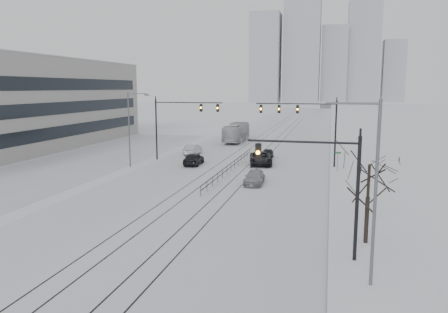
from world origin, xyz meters
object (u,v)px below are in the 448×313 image
Objects in this scene: bare_tree at (369,173)px; sedan_sb_inner at (194,159)px; sedan_nb_far at (267,154)px; box_truck at (236,133)px; sedan_nb_right at (254,177)px; traffic_mast_near at (327,180)px; sedan_sb_outer at (193,150)px; sedan_nb_front at (261,159)px.

bare_tree is 1.34× the size of sedan_sb_inner.
sedan_sb_inner is 1.21× the size of sedan_nb_far.
bare_tree is 51.84m from box_truck.
sedan_nb_far is (-0.97, 16.14, -0.01)m from sedan_nb_right.
bare_tree is at bearing 51.24° from traffic_mast_near.
sedan_sb_outer is 0.39× the size of box_truck.
sedan_nb_right is at bearing -89.79° from sedan_nb_far.
sedan_nb_front is at bearing 92.93° from sedan_nb_right.
sedan_nb_far is at bearing 77.84° from sedan_nb_front.
sedan_sb_inner is 0.80× the size of sedan_nb_front.
box_truck is (-7.85, 22.21, 0.82)m from sedan_nb_front.
bare_tree is 1.36× the size of sedan_sb_outer.
box_truck reaches higher than sedan_nb_far.
sedan_nb_far is (8.16, 7.29, -0.14)m from sedan_sb_inner.
traffic_mast_near is at bearing -80.05° from sedan_nb_far.
sedan_sb_outer is at bearing 123.64° from bare_tree.
sedan_nb_far is (-10.48, 31.42, -3.85)m from bare_tree.
sedan_sb_inner reaches higher than sedan_sb_outer.
box_truck reaches higher than sedan_sb_outer.
sedan_nb_right is at bearing 133.49° from sedan_sb_inner.
box_truck reaches higher than sedan_nb_front.
sedan_sb_outer is at bearing 79.18° from box_truck.
sedan_sb_outer is 20.49m from sedan_nb_right.
bare_tree is at bearing 125.28° from sedan_sb_inner.
sedan_nb_front reaches higher than sedan_nb_right.
sedan_nb_right is (1.07, -10.89, -0.14)m from sedan_nb_front.
traffic_mast_near is at bearing -128.76° from bare_tree.
sedan_nb_front is (-8.16, 29.17, -3.77)m from traffic_mast_near.
traffic_mast_near is 1.23× the size of sedan_nb_front.
sedan_nb_front is (8.06, 2.04, 0.02)m from sedan_sb_inner.
traffic_mast_near is 1.15× the size of bare_tree.
sedan_nb_right is at bearing 121.90° from bare_tree.
sedan_sb_outer reaches higher than sedan_nb_right.
bare_tree reaches higher than sedan_nb_far.
sedan_nb_far is at bearing 114.29° from box_truck.
box_truck is (0.22, 24.25, 0.84)m from sedan_sb_inner.
bare_tree is at bearing -60.78° from sedan_nb_right.
sedan_sb_inner is 8.32m from sedan_nb_front.
sedan_nb_front is (-10.58, 26.16, -3.70)m from bare_tree.
sedan_sb_inner is 1.01× the size of sedan_sb_outer.
sedan_sb_inner is at bearing 127.69° from bare_tree.
sedan_nb_front is at bearing 112.01° from bare_tree.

